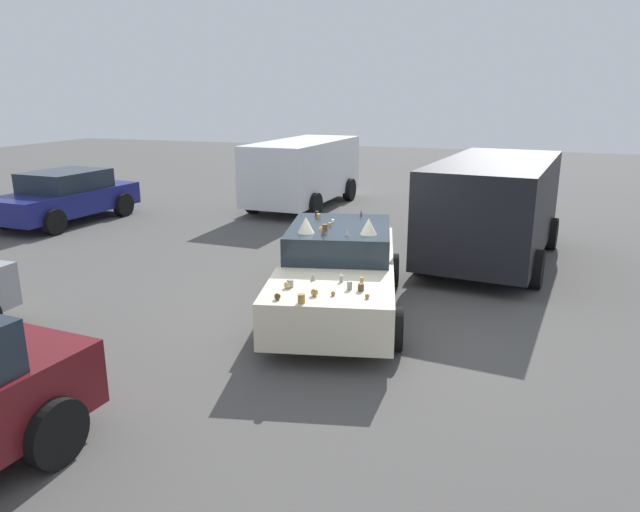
{
  "coord_description": "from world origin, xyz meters",
  "views": [
    {
      "loc": [
        -8.64,
        -2.69,
        3.44
      ],
      "look_at": [
        0.0,
        0.3,
        0.9
      ],
      "focal_mm": 33.02,
      "sensor_mm": 36.0,
      "label": 1
    }
  ],
  "objects_px": {
    "parked_van_far_left": "(304,170)",
    "parked_sedan_near_right": "(65,196)",
    "parked_van_row_back_center": "(494,205)",
    "art_car_decorated": "(338,269)"
  },
  "relations": [
    {
      "from": "parked_van_far_left",
      "to": "parked_sedan_near_right",
      "type": "distance_m",
      "value": 6.89
    },
    {
      "from": "parked_van_row_back_center",
      "to": "parked_van_far_left",
      "type": "bearing_deg",
      "value": 59.43
    },
    {
      "from": "parked_van_far_left",
      "to": "parked_van_row_back_center",
      "type": "relative_size",
      "value": 0.97
    },
    {
      "from": "art_car_decorated",
      "to": "parked_van_row_back_center",
      "type": "relative_size",
      "value": 0.9
    },
    {
      "from": "art_car_decorated",
      "to": "parked_sedan_near_right",
      "type": "xyz_separation_m",
      "value": [
        4.06,
        9.08,
        0.03
      ]
    },
    {
      "from": "art_car_decorated",
      "to": "parked_van_row_back_center",
      "type": "height_order",
      "value": "parked_van_row_back_center"
    },
    {
      "from": "parked_van_far_left",
      "to": "parked_van_row_back_center",
      "type": "distance_m",
      "value": 7.43
    },
    {
      "from": "parked_van_far_left",
      "to": "parked_van_row_back_center",
      "type": "height_order",
      "value": "parked_van_row_back_center"
    },
    {
      "from": "parked_van_far_left",
      "to": "parked_sedan_near_right",
      "type": "height_order",
      "value": "parked_van_far_left"
    },
    {
      "from": "parked_van_row_back_center",
      "to": "parked_sedan_near_right",
      "type": "height_order",
      "value": "parked_van_row_back_center"
    }
  ]
}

